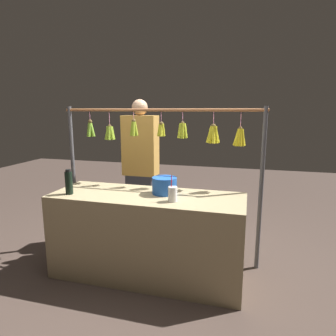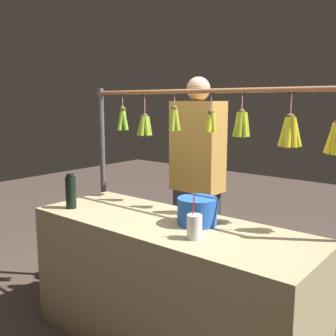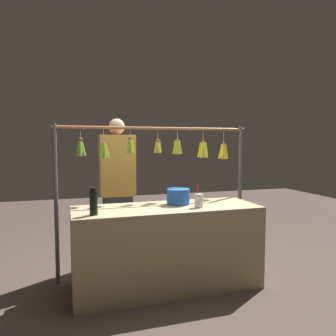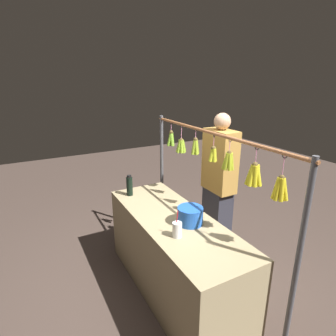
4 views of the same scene
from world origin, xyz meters
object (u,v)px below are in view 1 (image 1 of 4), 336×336
object	(u,v)px
blue_bucket	(164,185)
vendor_person	(141,172)
drink_cup	(173,194)
water_bottle	(69,182)

from	to	relation	value
blue_bucket	vendor_person	size ratio (longest dim) A/B	0.14
drink_cup	vendor_person	distance (m)	1.19
blue_bucket	drink_cup	distance (m)	0.27
drink_cup	vendor_person	size ratio (longest dim) A/B	0.13
water_bottle	vendor_person	xyz separation A→B (m)	(-0.37, -1.02, -0.08)
water_bottle	drink_cup	world-z (taller)	water_bottle
drink_cup	vendor_person	world-z (taller)	vendor_person
blue_bucket	vendor_person	distance (m)	0.92
drink_cup	water_bottle	bearing A→B (deg)	2.04
blue_bucket	water_bottle	bearing A→B (deg)	16.23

